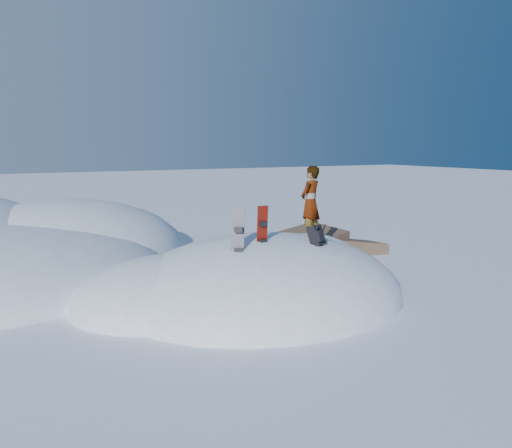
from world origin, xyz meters
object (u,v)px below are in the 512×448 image
snowboard_dark (238,242)px  backpack (317,236)px  person (310,202)px  snowboard_red (262,235)px

snowboard_dark → backpack: bearing=32.4°
person → backpack: bearing=36.3°
snowboard_red → person: person is taller
snowboard_dark → person: person is taller
snowboard_red → backpack: snowboard_red is taller
snowboard_red → person: bearing=25.2°
snowboard_red → snowboard_dark: snowboard_dark is taller
snowboard_red → backpack: (1.18, -0.43, -0.06)m
snowboard_dark → backpack: (1.91, -0.19, 0.01)m
backpack → person: person is taller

